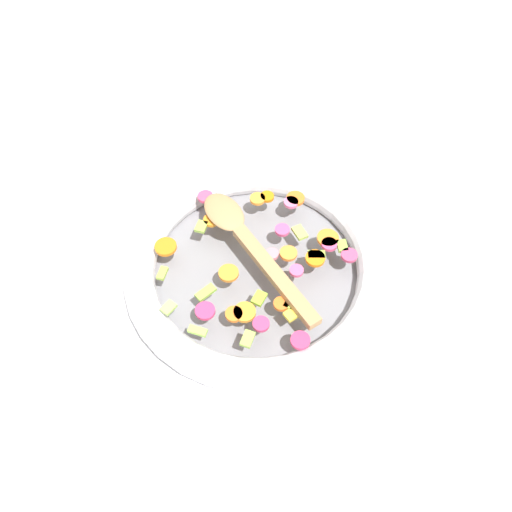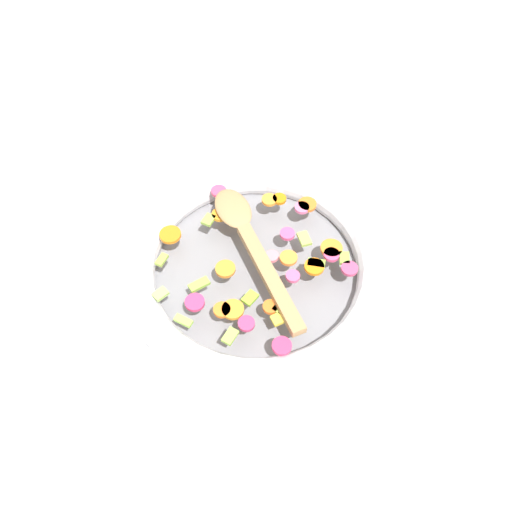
# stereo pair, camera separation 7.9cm
# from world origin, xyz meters

# --- Properties ---
(ground_plane) EXTENTS (4.00, 4.00, 0.00)m
(ground_plane) POSITION_xyz_m (0.00, 0.00, 0.00)
(ground_plane) COLOR silver
(skillet) EXTENTS (0.43, 0.43, 0.05)m
(skillet) POSITION_xyz_m (0.00, 0.00, 0.02)
(skillet) COLOR slate
(skillet) RESTS_ON ground_plane
(chopped_vegetables) EXTENTS (0.31, 0.33, 0.01)m
(chopped_vegetables) POSITION_xyz_m (0.01, 0.01, 0.05)
(chopped_vegetables) COLOR orange
(chopped_vegetables) RESTS_ON skillet
(wooden_spoon) EXTENTS (0.28, 0.18, 0.01)m
(wooden_spoon) POSITION_xyz_m (-0.02, -0.01, 0.06)
(wooden_spoon) COLOR #A87F51
(wooden_spoon) RESTS_ON chopped_vegetables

